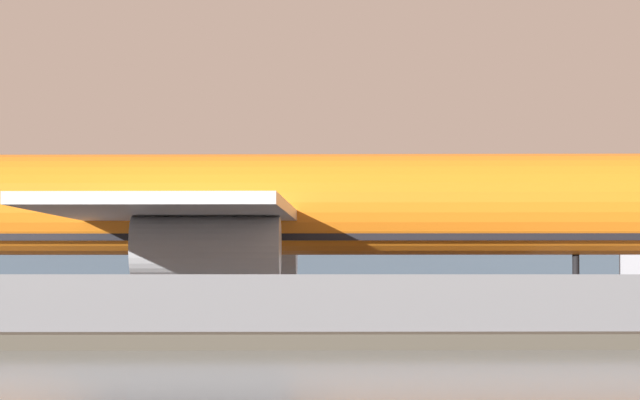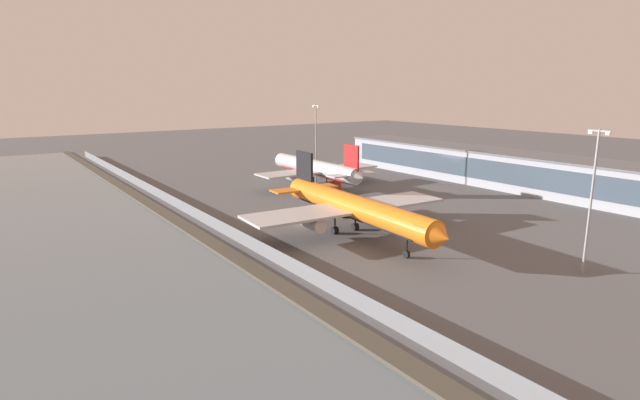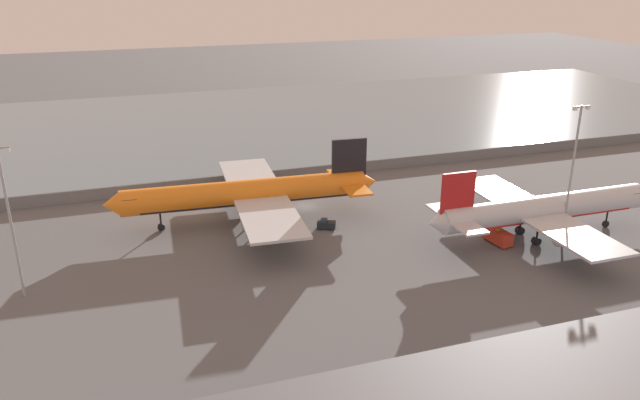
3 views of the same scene
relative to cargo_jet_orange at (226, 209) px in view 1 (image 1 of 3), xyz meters
The scene contains 1 object.
cargo_jet_orange is the anchor object (origin of this frame).
Camera 1 is at (12.43, -80.44, 2.28)m, focal length 105.00 mm.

